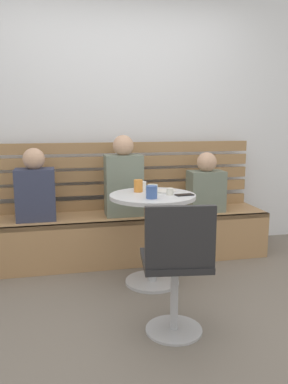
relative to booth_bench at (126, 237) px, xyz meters
The scene contains 16 objects.
ground 1.22m from the booth_bench, 90.00° to the right, with size 8.00×8.00×0.00m, color #70665B.
back_wall 1.31m from the booth_bench, 90.00° to the left, with size 5.20×0.10×2.90m, color silver.
booth_bench is the anchor object (origin of this frame).
booth_backrest 0.61m from the booth_bench, 90.00° to the left, with size 2.65×0.04×0.66m.
cafe_table 0.68m from the booth_bench, 79.63° to the right, with size 0.68×0.68×0.74m.
white_chair 1.44m from the booth_bench, 87.63° to the right, with size 0.45×0.45×0.85m.
person_adult 0.55m from the booth_bench, 141.98° to the right, with size 0.34×0.22×0.74m.
person_child_left 0.91m from the booth_bench, ahead, with size 0.34×0.22×0.58m.
person_child_middle 0.95m from the booth_bench, behind, with size 0.34×0.22×0.64m.
cup_mug_blue 0.95m from the booth_bench, 85.10° to the right, with size 0.08×0.08×0.10m, color #3D5B9E.
cup_tumbler_orange 0.74m from the booth_bench, 87.26° to the right, with size 0.07×0.07×0.10m, color orange.
cup_glass_short 0.84m from the booth_bench, 79.98° to the right, with size 0.08×0.08×0.08m, color silver.
cup_espresso_small 0.88m from the booth_bench, 70.23° to the right, with size 0.06×0.06×0.06m, color silver.
cup_ceramic_white 0.68m from the booth_bench, 80.38° to the right, with size 0.08×0.08×0.07m, color white.
plate_small 0.77m from the booth_bench, 65.33° to the right, with size 0.17×0.17×0.01m, color white.
phone_on_table 0.93m from the booth_bench, 63.71° to the right, with size 0.07×0.14×0.01m, color black.
Camera 1 is at (-0.61, -2.32, 1.32)m, focal length 36.41 mm.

